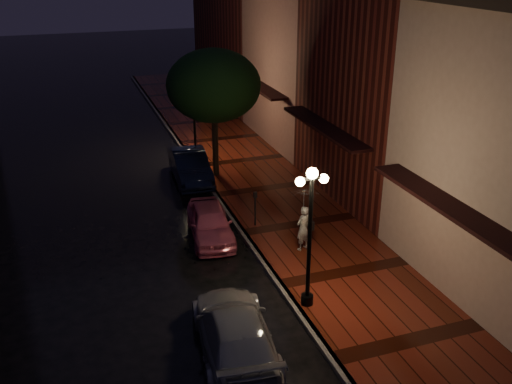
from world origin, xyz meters
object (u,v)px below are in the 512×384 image
object	(u,v)px
woman_with_umbrella	(304,210)
parking_meter	(255,205)
streetlamp_near	(310,230)
street_tree	(214,88)
navy_car	(190,166)
streetlamp_far	(194,108)
silver_car	(235,332)
pink_car	(210,223)

from	to	relation	value
woman_with_umbrella	parking_meter	size ratio (longest dim) A/B	1.67
streetlamp_near	street_tree	distance (m)	11.12
navy_car	streetlamp_near	bearing A→B (deg)	-82.22
streetlamp_near	navy_car	bearing A→B (deg)	94.90
streetlamp_near	navy_car	world-z (taller)	streetlamp_near
streetlamp_far	streetlamp_near	bearing A→B (deg)	-90.00
silver_car	woman_with_umbrella	world-z (taller)	woman_with_umbrella
streetlamp_far	navy_car	size ratio (longest dim) A/B	1.02
streetlamp_near	woman_with_umbrella	world-z (taller)	streetlamp_near
streetlamp_near	parking_meter	xyz separation A→B (m)	(0.26, 5.45, -1.62)
streetlamp_far	woman_with_umbrella	world-z (taller)	streetlamp_far
street_tree	pink_car	bearing A→B (deg)	-107.53
silver_car	woman_with_umbrella	bearing A→B (deg)	-124.44
woman_with_umbrella	parking_meter	bearing A→B (deg)	-91.08
pink_car	navy_car	distance (m)	5.85
street_tree	streetlamp_near	bearing A→B (deg)	-91.35
navy_car	woman_with_umbrella	xyz separation A→B (m)	(2.16, -7.95, 0.96)
streetlamp_far	woman_with_umbrella	bearing A→B (deg)	-83.68
parking_meter	silver_car	bearing A→B (deg)	-121.91
navy_car	silver_car	bearing A→B (deg)	-94.87
silver_car	parking_meter	bearing A→B (deg)	-106.56
street_tree	silver_car	bearing A→B (deg)	-103.25
navy_car	parking_meter	xyz separation A→B (m)	(1.21, -5.63, 0.28)
streetlamp_far	pink_car	world-z (taller)	streetlamp_far
silver_car	woman_with_umbrella	xyz separation A→B (m)	(3.84, 4.40, 0.99)
silver_car	parking_meter	world-z (taller)	parking_meter
street_tree	parking_meter	xyz separation A→B (m)	(-0.00, -5.54, -3.27)
streetlamp_far	pink_car	distance (m)	9.10
navy_car	pink_car	bearing A→B (deg)	-93.04
streetlamp_near	pink_car	bearing A→B (deg)	106.47
streetlamp_near	street_tree	size ratio (longest dim) A/B	0.74
streetlamp_near	woman_with_umbrella	distance (m)	3.47
streetlamp_far	navy_car	bearing A→B (deg)	-107.98
streetlamp_near	woman_with_umbrella	bearing A→B (deg)	68.86
pink_car	parking_meter	distance (m)	1.85
street_tree	silver_car	world-z (taller)	street_tree
woman_with_umbrella	parking_meter	distance (m)	2.61
pink_car	parking_meter	size ratio (longest dim) A/B	2.69
streetlamp_far	parking_meter	distance (m)	8.71
streetlamp_far	parking_meter	size ratio (longest dim) A/B	3.16
street_tree	woman_with_umbrella	distance (m)	8.34
street_tree	parking_meter	distance (m)	6.43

